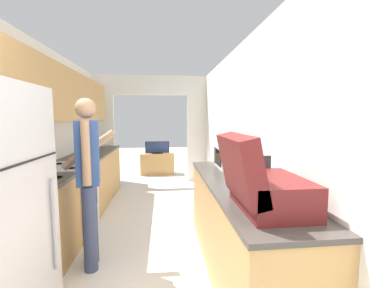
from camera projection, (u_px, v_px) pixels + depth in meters
The scene contains 11 objects.
wall_left at pixel (41, 119), 3.20m from camera, with size 0.38×7.32×2.50m.
wall_right at pixel (251, 141), 3.09m from camera, with size 0.06×7.32×2.50m.
wall_far_with_doorway at pixel (151, 121), 5.97m from camera, with size 2.99×0.06×2.50m.
counter_left at pixel (82, 186), 4.02m from camera, with size 0.62×3.71×0.91m.
counter_right at pixel (238, 228), 2.51m from camera, with size 0.62×2.36×0.91m.
range_oven at pixel (67, 200), 3.35m from camera, with size 0.66×0.77×1.05m.
person at pixel (89, 178), 2.57m from camera, with size 0.55×0.42×1.72m.
suitcase at pixel (260, 184), 1.72m from camera, with size 0.53×0.62×0.51m.
microwave at pixel (231, 157), 3.17m from camera, with size 0.34×0.47×0.28m.
tv_cabinet at pixel (158, 164), 6.95m from camera, with size 0.90×0.42×0.57m.
television at pixel (157, 148), 6.87m from camera, with size 0.63×0.16×0.33m.
Camera 1 is at (0.27, -1.12, 1.53)m, focal length 24.00 mm.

